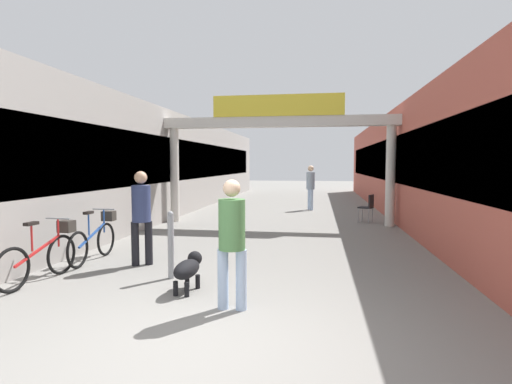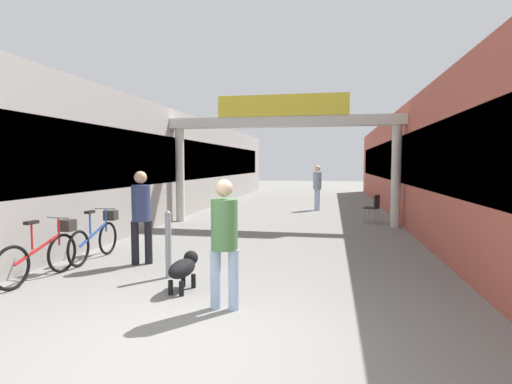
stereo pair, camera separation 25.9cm
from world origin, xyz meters
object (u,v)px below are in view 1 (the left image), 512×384
Objects in this scene: pedestrian_with_dog at (232,236)px; cafe_chair_black_nearer at (368,205)px; pedestrian_companion at (141,212)px; pedestrian_carrying_crate at (311,184)px; bicycle_blue_second at (96,238)px; dog_on_leash at (188,268)px; bicycle_red_nearest at (44,254)px; bollard_post_metal at (171,244)px.

cafe_chair_black_nearer is at bearing 71.97° from pedestrian_with_dog.
pedestrian_carrying_crate reaches higher than pedestrian_companion.
pedestrian_companion is 9.79m from pedestrian_carrying_crate.
pedestrian_companion is 1.21m from bicycle_blue_second.
dog_on_leash is 0.44× the size of bicycle_blue_second.
pedestrian_with_dog is 2.87m from pedestrian_companion.
pedestrian_carrying_crate is 1.06× the size of bicycle_red_nearest.
bollard_post_metal reaches higher than cafe_chair_black_nearer.
bicycle_red_nearest is at bearing -133.43° from pedestrian_companion.
pedestrian_companion is at bearing 135.44° from dog_on_leash.
bollard_post_metal is (-1.28, 1.21, -0.39)m from pedestrian_with_dog.
cafe_chair_black_nearer is (2.65, 8.13, -0.41)m from pedestrian_with_dog.
pedestrian_companion is at bearing -11.54° from bicycle_blue_second.
bicycle_red_nearest is (-2.44, 0.13, 0.10)m from dog_on_leash.
pedestrian_with_dog is 8.56m from cafe_chair_black_nearer.
bicycle_blue_second is at bearing 168.46° from pedestrian_companion.
dog_on_leash is 0.79m from bollard_post_metal.
pedestrian_carrying_crate is 2.40× the size of dog_on_leash.
pedestrian_with_dog is 2.23× the size of dog_on_leash.
pedestrian_carrying_crate is at bearing 120.73° from cafe_chair_black_nearer.
pedestrian_with_dog is 0.96× the size of pedestrian_companion.
pedestrian_carrying_crate reaches higher than pedestrian_with_dog.
bollard_post_metal is (1.95, 0.45, 0.12)m from bicycle_red_nearest.
pedestrian_with_dog is 1.88× the size of cafe_chair_black_nearer.
dog_on_leash is (-1.56, -10.67, -0.70)m from pedestrian_carrying_crate.
bicycle_blue_second is 1.90× the size of cafe_chair_black_nearer.
bicycle_blue_second is at bearing 87.40° from bicycle_red_nearest.
bicycle_red_nearest is at bearing -128.60° from cafe_chair_black_nearer.
pedestrian_with_dog is 0.99× the size of bicycle_blue_second.
pedestrian_companion is 1.19m from bollard_post_metal.
dog_on_leash is 8.25m from cafe_chair_black_nearer.
bicycle_red_nearest reaches higher than dog_on_leash.
bicycle_red_nearest is 9.43m from cafe_chair_black_nearer.
bollard_post_metal is 1.24× the size of cafe_chair_black_nearer.
bicycle_red_nearest reaches higher than cafe_chair_black_nearer.
pedestrian_carrying_crate is at bearing 78.53° from bollard_post_metal.
dog_on_leash is (1.33, -1.31, -0.66)m from pedestrian_companion.
pedestrian_carrying_crate is 11.29m from bicycle_red_nearest.
bicycle_red_nearest is at bearing -110.79° from pedestrian_carrying_crate.
pedestrian_with_dog is at bearing -43.28° from bollard_post_metal.
cafe_chair_black_nearer is (3.93, 6.92, -0.02)m from bollard_post_metal.
dog_on_leash is at bearing -32.61° from bicycle_blue_second.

